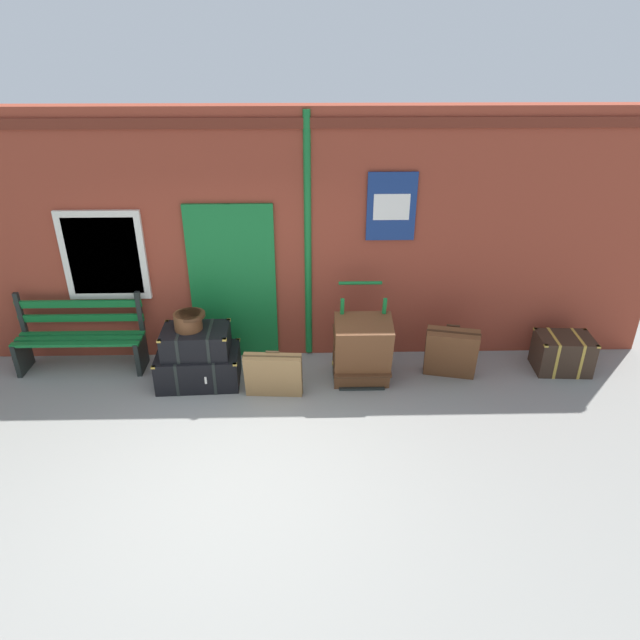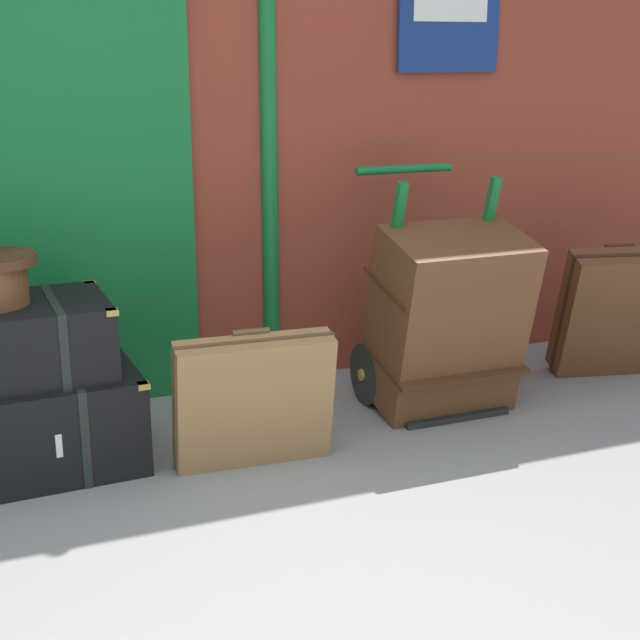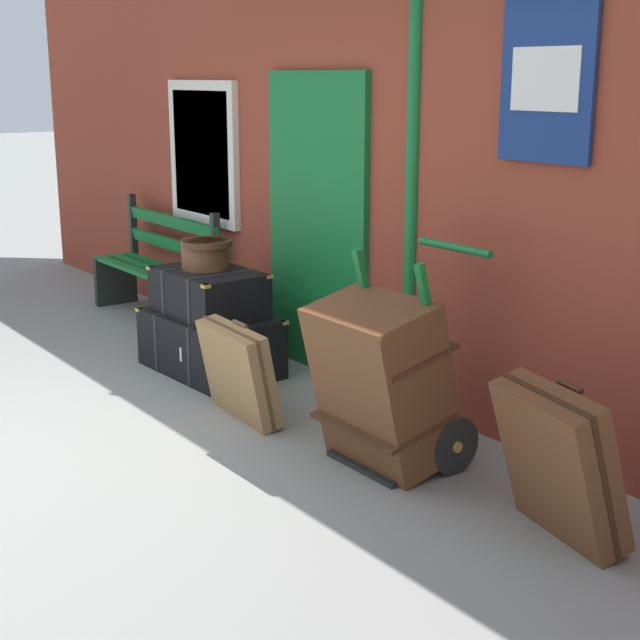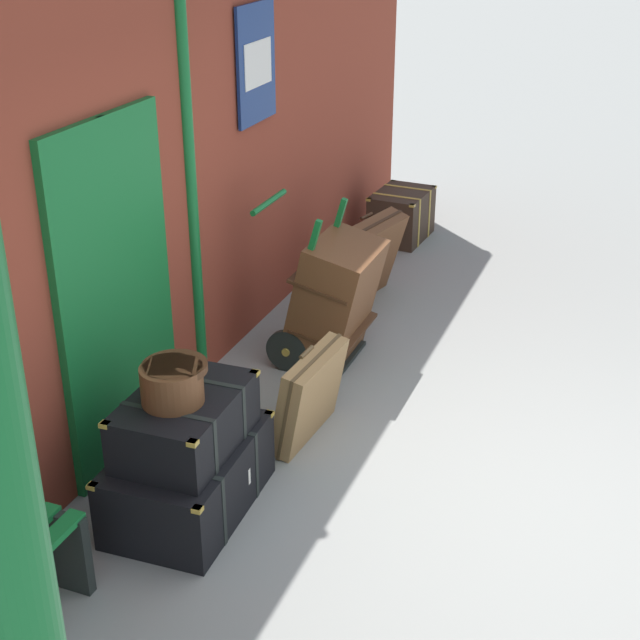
# 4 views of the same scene
# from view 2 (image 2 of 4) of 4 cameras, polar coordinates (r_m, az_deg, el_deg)

# --- Properties ---
(brick_facade) EXTENTS (10.40, 0.35, 3.20)m
(brick_facade) POSITION_cam_2_polar(r_m,az_deg,el_deg) (4.80, -12.36, 14.14)
(brick_facade) COLOR brown
(brick_facade) RESTS_ON ground
(steamer_trunk_base) EXTENTS (1.04, 0.69, 0.43)m
(steamer_trunk_base) POSITION_cam_2_polar(r_m,az_deg,el_deg) (4.21, -18.05, -6.03)
(steamer_trunk_base) COLOR black
(steamer_trunk_base) RESTS_ON ground
(steamer_trunk_middle) EXTENTS (0.82, 0.57, 0.33)m
(steamer_trunk_middle) POSITION_cam_2_polar(r_m,az_deg,el_deg) (4.08, -18.47, -1.23)
(steamer_trunk_middle) COLOR black
(steamer_trunk_middle) RESTS_ON steamer_trunk_base
(porters_trolley) EXTENTS (0.71, 0.69, 1.18)m
(porters_trolley) POSITION_cam_2_polar(r_m,az_deg,el_deg) (4.78, 6.68, -1.85)
(porters_trolley) COLOR black
(porters_trolley) RESTS_ON ground
(large_brown_trunk) EXTENTS (0.70, 0.63, 0.96)m
(large_brown_trunk) POSITION_cam_2_polar(r_m,az_deg,el_deg) (4.57, 7.83, -0.00)
(large_brown_trunk) COLOR brown
(large_brown_trunk) RESTS_ON ground
(suitcase_caramel) EXTENTS (0.70, 0.29, 0.62)m
(suitcase_caramel) POSITION_cam_2_polar(r_m,az_deg,el_deg) (4.01, -4.10, -4.98)
(suitcase_caramel) COLOR olive
(suitcase_caramel) RESTS_ON ground
(suitcase_cream) EXTENTS (0.70, 0.52, 0.75)m
(suitcase_cream) POSITION_cam_2_polar(r_m,az_deg,el_deg) (5.31, 17.84, 0.45)
(suitcase_cream) COLOR brown
(suitcase_cream) RESTS_ON ground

